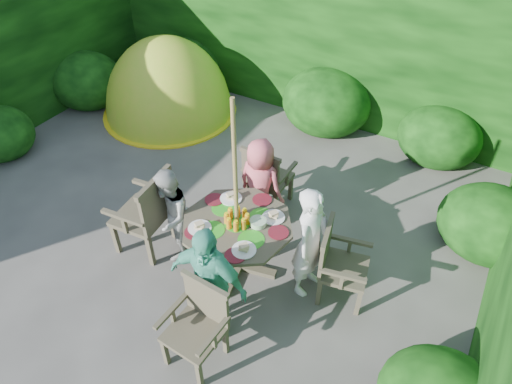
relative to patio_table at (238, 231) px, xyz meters
The scene contains 13 objects.
ground 1.15m from the patio_table, behind, with size 60.00×60.00×0.00m, color #47443F.
hedge_enclosure 1.76m from the patio_table, 127.09° to the left, with size 9.00×9.00×2.50m.
patio_table is the anchor object (origin of this frame).
parasol_pole 0.50m from the patio_table, 155.41° to the right, with size 0.04×0.04×2.20m, color olive.
garden_chair_right 1.10m from the patio_table, 11.73° to the left, with size 0.57×0.62×0.89m.
garden_chair_left 1.09m from the patio_table, 167.65° to the right, with size 0.62×0.68×1.04m.
garden_chair_back 1.10m from the patio_table, 102.89° to the left, with size 0.56×0.50×0.92m.
garden_chair_front 1.11m from the patio_table, 77.41° to the right, with size 0.55×0.49×0.87m.
child_right 0.80m from the patio_table, 11.72° to the left, with size 0.49×0.32×1.35m, color white.
child_left 0.80m from the patio_table, 168.15° to the right, with size 0.57×0.45×1.18m, color #A9A9A4.
child_back 0.80m from the patio_table, 102.09° to the left, with size 0.60×0.39×1.23m, color #D65865.
child_front 0.81m from the patio_table, 78.51° to the right, with size 0.80×0.33×1.37m, color #4BB092.
dome_tent 3.75m from the patio_table, 140.54° to the left, with size 2.51×2.51×2.60m.
Camera 1 is at (2.87, -2.85, 4.10)m, focal length 32.00 mm.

